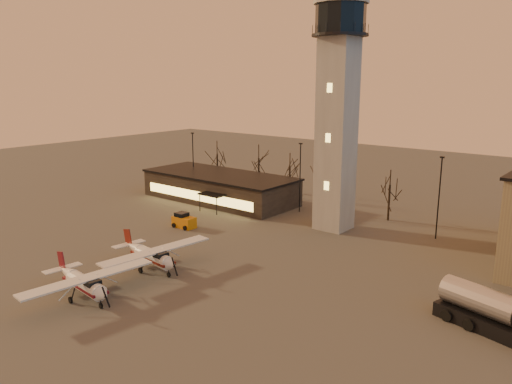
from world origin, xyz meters
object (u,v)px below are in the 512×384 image
at_px(service_cart, 184,222).
at_px(cessna_front, 155,260).
at_px(terminal, 220,187).
at_px(fuel_truck, 494,316).
at_px(control_tower, 338,101).
at_px(cessna_rear, 87,288).

bearing_deg(service_cart, cessna_front, -55.71).
distance_m(terminal, fuel_truck, 48.99).
bearing_deg(control_tower, terminal, 174.85).
distance_m(control_tower, fuel_truck, 32.22).
xyz_separation_m(cessna_front, fuel_truck, (30.13, 8.16, 0.16)).
bearing_deg(fuel_truck, cessna_rear, -136.20).
bearing_deg(terminal, fuel_truck, -21.69).
xyz_separation_m(control_tower, cessna_rear, (-5.86, -32.50, -15.19)).
bearing_deg(service_cart, control_tower, 36.38).
bearing_deg(fuel_truck, control_tower, 160.25).
bearing_deg(cessna_rear, control_tower, 86.04).
relative_size(control_tower, service_cart, 10.42).
bearing_deg(terminal, cessna_front, -59.63).
bearing_deg(cessna_front, terminal, 126.82).
xyz_separation_m(cessna_front, cessna_rear, (0.74, -8.22, -0.02)).
bearing_deg(cessna_front, fuel_truck, 21.60).
distance_m(terminal, service_cart, 15.50).
distance_m(control_tower, cessna_rear, 36.35).
bearing_deg(cessna_front, service_cart, 132.20).
distance_m(control_tower, service_cart, 25.00).
bearing_deg(fuel_truck, cessna_front, -150.19).
height_order(cessna_front, fuel_truck, cessna_front).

